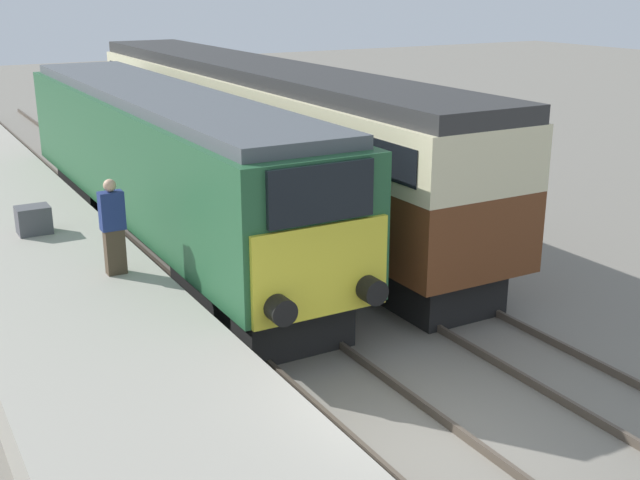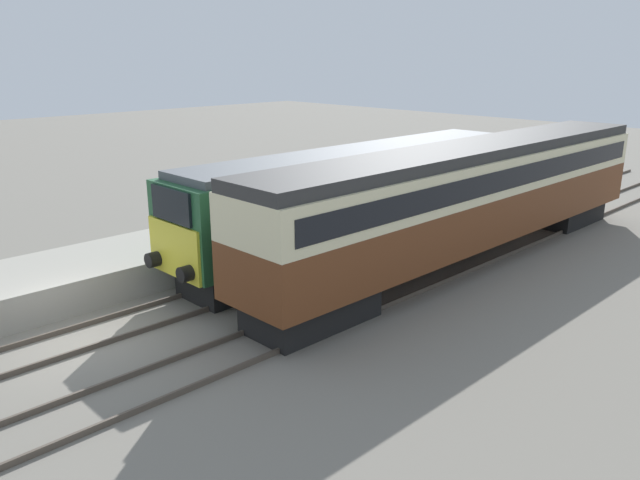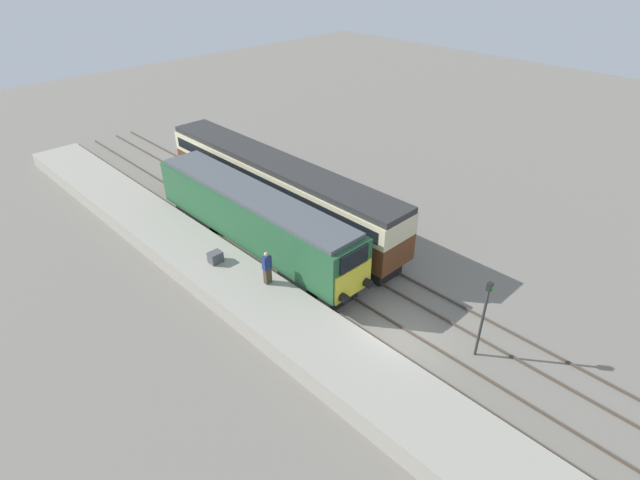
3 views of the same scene
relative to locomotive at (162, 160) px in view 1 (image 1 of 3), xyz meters
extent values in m
plane|color=slate|center=(0.00, -10.65, -2.17)|extent=(120.00, 120.00, 0.00)
cube|color=#9E998C|center=(-3.30, -2.65, -1.66)|extent=(3.50, 50.00, 1.01)
cube|color=#4C4238|center=(-0.72, -5.65, -2.10)|extent=(0.07, 60.00, 0.14)
cube|color=#4C4238|center=(0.72, -5.65, -2.10)|extent=(0.07, 60.00, 0.14)
cube|color=#4C4238|center=(2.68, -5.65, -2.10)|extent=(0.07, 60.00, 0.14)
cube|color=#4C4238|center=(4.12, -5.65, -2.10)|extent=(0.07, 60.00, 0.14)
cube|color=black|center=(0.00, -5.19, -1.67)|extent=(2.03, 4.00, 1.00)
cube|color=black|center=(0.00, 5.27, -1.67)|extent=(2.03, 4.00, 1.00)
cube|color=#235633|center=(0.00, 0.04, 0.13)|extent=(2.70, 15.46, 2.59)
cube|color=yellow|center=(0.00, -7.73, -0.39)|extent=(2.48, 0.10, 1.56)
cube|color=black|center=(0.00, -7.73, 0.91)|extent=(1.89, 0.10, 0.93)
cube|color=#4C5156|center=(0.00, 0.04, 1.55)|extent=(2.38, 14.84, 0.24)
cylinder|color=black|center=(-0.85, -7.94, -0.82)|extent=(0.44, 0.35, 0.44)
cylinder|color=black|center=(0.85, -7.94, -0.82)|extent=(0.44, 0.35, 0.44)
cube|color=black|center=(3.40, -5.66, -1.69)|extent=(1.89, 3.60, 0.95)
cube|color=black|center=(3.40, 9.58, -1.69)|extent=(1.89, 3.60, 0.95)
cube|color=brown|center=(3.40, 1.96, -0.42)|extent=(2.70, 19.64, 1.59)
cube|color=beige|center=(3.40, 1.96, 0.99)|extent=(2.71, 19.64, 1.25)
cube|color=black|center=(3.40, 1.96, 0.99)|extent=(2.75, 18.85, 0.69)
cube|color=#2D2D2D|center=(3.40, 1.96, 1.80)|extent=(2.48, 19.64, 0.36)
cube|color=#473828|center=(-2.36, -4.10, -0.73)|extent=(0.36, 0.24, 0.86)
cube|color=navy|center=(-2.36, -4.10, 0.06)|extent=(0.44, 0.26, 0.72)
sphere|color=tan|center=(-2.36, -4.10, 0.54)|extent=(0.23, 0.23, 0.23)
cube|color=#4C4C51|center=(-3.19, -0.71, -0.86)|extent=(0.70, 0.56, 0.60)
camera|label=1|loc=(-6.02, -18.28, 4.06)|focal=45.00mm
camera|label=2|loc=(14.74, -16.41, 4.89)|focal=35.00mm
camera|label=3|loc=(-14.60, -20.46, 13.92)|focal=28.00mm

